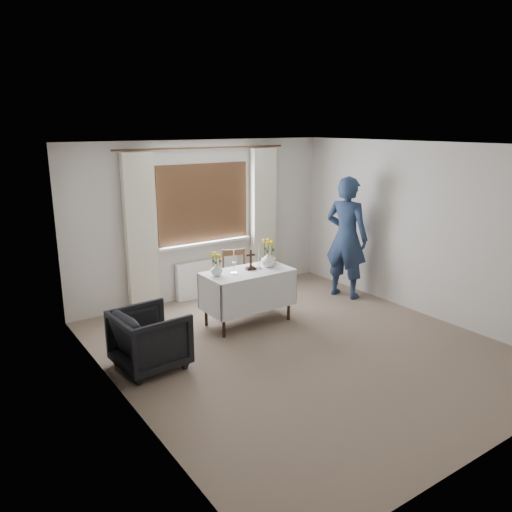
% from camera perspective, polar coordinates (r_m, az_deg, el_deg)
% --- Properties ---
extents(ground, '(5.00, 5.00, 0.00)m').
position_cam_1_polar(ground, '(6.41, 5.20, -10.41)').
color(ground, gray).
rests_on(ground, ground).
extents(altar_table, '(1.24, 0.64, 0.76)m').
position_cam_1_polar(altar_table, '(7.01, -0.93, -4.72)').
color(altar_table, white).
rests_on(altar_table, ground).
extents(wooden_chair, '(0.49, 0.49, 0.86)m').
position_cam_1_polar(wooden_chair, '(7.70, -2.20, -2.55)').
color(wooden_chair, '#512D1B').
rests_on(wooden_chair, ground).
extents(armchair, '(0.81, 0.79, 0.69)m').
position_cam_1_polar(armchair, '(5.91, -12.01, -9.25)').
color(armchair, black).
rests_on(armchair, ground).
extents(person, '(0.67, 0.83, 1.95)m').
position_cam_1_polar(person, '(8.08, 10.30, 2.08)').
color(person, navy).
rests_on(person, ground).
extents(radiator, '(1.10, 0.10, 0.60)m').
position_cam_1_polar(radiator, '(8.18, -5.57, -2.50)').
color(radiator, white).
rests_on(radiator, ground).
extents(wooden_cross, '(0.15, 0.12, 0.28)m').
position_cam_1_polar(wooden_cross, '(6.92, -0.61, -0.44)').
color(wooden_cross, black).
rests_on(wooden_cross, altar_table).
extents(candlestick_left, '(0.09, 0.09, 0.32)m').
position_cam_1_polar(candlestick_left, '(6.76, -2.55, -0.68)').
color(candlestick_left, white).
rests_on(candlestick_left, altar_table).
extents(candlestick_right, '(0.11, 0.11, 0.33)m').
position_cam_1_polar(candlestick_right, '(6.96, 0.35, -0.15)').
color(candlestick_right, white).
rests_on(candlestick_right, altar_table).
extents(flower_vase_left, '(0.19, 0.19, 0.17)m').
position_cam_1_polar(flower_vase_left, '(6.69, -4.52, -1.56)').
color(flower_vase_left, white).
rests_on(flower_vase_left, altar_table).
extents(flower_vase_right, '(0.27, 0.27, 0.21)m').
position_cam_1_polar(flower_vase_right, '(7.07, 1.42, -0.41)').
color(flower_vase_right, white).
rests_on(flower_vase_right, altar_table).
extents(wicker_basket, '(0.25, 0.25, 0.08)m').
position_cam_1_polar(wicker_basket, '(7.26, 1.47, -0.55)').
color(wicker_basket, brown).
rests_on(wicker_basket, altar_table).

